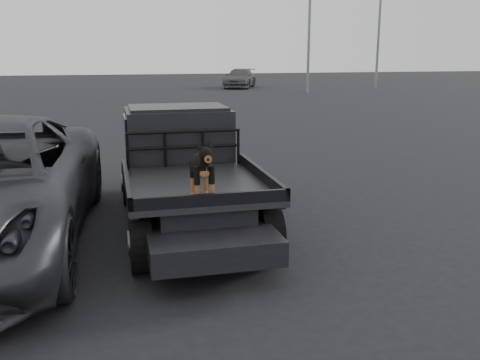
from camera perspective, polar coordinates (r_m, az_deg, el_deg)
name	(u,v)px	position (r m, az deg, el deg)	size (l,w,h in m)	color
ground	(230,258)	(7.23, -1.11, -8.37)	(120.00, 120.00, 0.00)	black
flatbed_ute	(187,197)	(8.47, -5.67, -1.82)	(2.00, 5.40, 0.92)	black
ute_cab	(178,132)	(9.21, -6.64, 5.12)	(1.72, 1.30, 0.88)	black
headache_rack	(184,149)	(8.50, -5.97, 3.31)	(1.80, 0.08, 0.55)	black
dog	(202,170)	(6.55, -4.11, 1.11)	(0.32, 0.60, 0.74)	black
distant_car_b	(240,78)	(41.31, -0.02, 10.80)	(1.96, 4.82, 1.40)	#48494D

